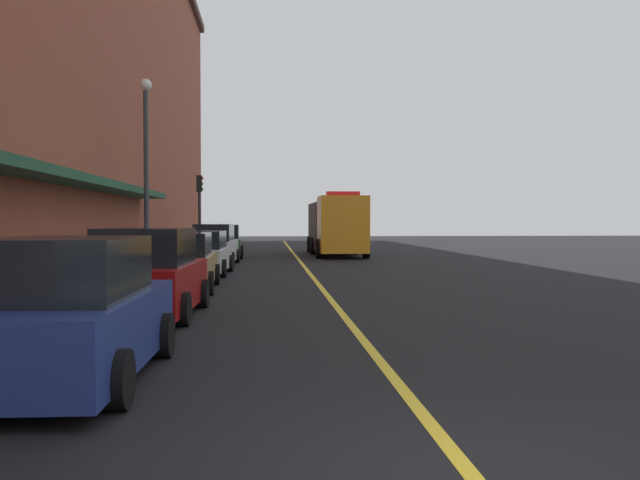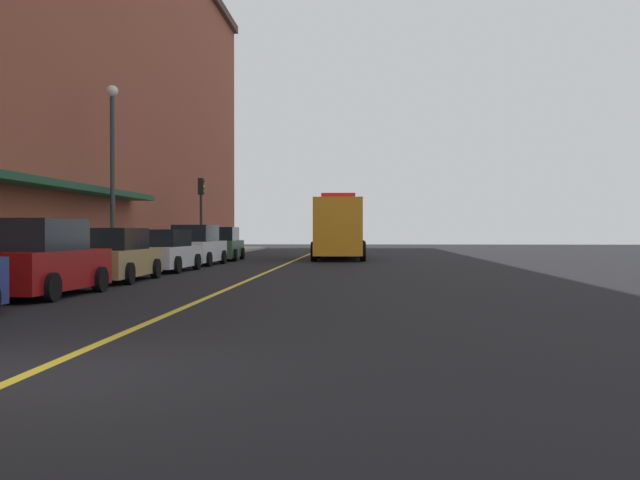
{
  "view_description": "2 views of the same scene",
  "coord_description": "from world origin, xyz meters",
  "px_view_note": "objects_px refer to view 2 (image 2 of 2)",
  "views": [
    {
      "loc": [
        -1.57,
        -4.88,
        1.97
      ],
      "look_at": [
        0.31,
        19.49,
        1.28
      ],
      "focal_mm": 38.34,
      "sensor_mm": 36.0,
      "label": 1
    },
    {
      "loc": [
        3.56,
        -7.82,
        1.52
      ],
      "look_at": [
        1.49,
        28.8,
        1.11
      ],
      "focal_mm": 42.18,
      "sensor_mm": 36.0,
      "label": 2
    }
  ],
  "objects_px": {
    "parked_car_3": "(162,252)",
    "utility_truck": "(340,229)",
    "parking_meter_0": "(66,247)",
    "street_lamp_left": "(112,156)",
    "parked_car_4": "(197,246)",
    "parking_meter_2": "(142,243)",
    "parked_car_2": "(114,256)",
    "parking_meter_1": "(172,241)",
    "traffic_light_near": "(201,202)",
    "parked_car_5": "(220,245)",
    "parked_car_1": "(38,260)"
  },
  "relations": [
    {
      "from": "parked_car_3",
      "to": "utility_truck",
      "type": "xyz_separation_m",
      "value": [
        6.33,
        13.57,
        0.91
      ]
    },
    {
      "from": "parking_meter_0",
      "to": "street_lamp_left",
      "type": "distance_m",
      "value": 6.89
    },
    {
      "from": "parked_car_4",
      "to": "parking_meter_2",
      "type": "xyz_separation_m",
      "value": [
        -1.44,
        -3.66,
        0.21
      ]
    },
    {
      "from": "parked_car_2",
      "to": "parking_meter_1",
      "type": "height_order",
      "value": "parked_car_2"
    },
    {
      "from": "street_lamp_left",
      "to": "traffic_light_near",
      "type": "distance_m",
      "value": 12.79
    },
    {
      "from": "parked_car_5",
      "to": "parking_meter_0",
      "type": "distance_m",
      "value": 17.2
    },
    {
      "from": "parked_car_1",
      "to": "parking_meter_1",
      "type": "distance_m",
      "value": 17.58
    },
    {
      "from": "parked_car_4",
      "to": "parking_meter_0",
      "type": "xyz_separation_m",
      "value": [
        -1.44,
        -11.42,
        0.21
      ]
    },
    {
      "from": "parked_car_4",
      "to": "parking_meter_1",
      "type": "height_order",
      "value": "parked_car_4"
    },
    {
      "from": "parked_car_2",
      "to": "parked_car_5",
      "type": "bearing_deg",
      "value": -1.13
    },
    {
      "from": "parked_car_2",
      "to": "parked_car_3",
      "type": "height_order",
      "value": "parked_car_2"
    },
    {
      "from": "utility_truck",
      "to": "street_lamp_left",
      "type": "height_order",
      "value": "street_lamp_left"
    },
    {
      "from": "parking_meter_1",
      "to": "parking_meter_2",
      "type": "relative_size",
      "value": 1.0
    },
    {
      "from": "street_lamp_left",
      "to": "traffic_light_near",
      "type": "xyz_separation_m",
      "value": [
        0.66,
        12.71,
        -1.24
      ]
    },
    {
      "from": "parking_meter_0",
      "to": "parking_meter_2",
      "type": "xyz_separation_m",
      "value": [
        0.0,
        7.76,
        0.0
      ]
    },
    {
      "from": "parked_car_1",
      "to": "parking_meter_0",
      "type": "xyz_separation_m",
      "value": [
        -1.34,
        4.99,
        0.21
      ]
    },
    {
      "from": "traffic_light_near",
      "to": "parked_car_4",
      "type": "bearing_deg",
      "value": -79.33
    },
    {
      "from": "parked_car_2",
      "to": "parked_car_5",
      "type": "xyz_separation_m",
      "value": [
        0.09,
        16.76,
        0.05
      ]
    },
    {
      "from": "parked_car_5",
      "to": "parked_car_4",
      "type": "bearing_deg",
      "value": 178.72
    },
    {
      "from": "parked_car_1",
      "to": "parked_car_3",
      "type": "height_order",
      "value": "parked_car_1"
    },
    {
      "from": "utility_truck",
      "to": "traffic_light_near",
      "type": "distance_m",
      "value": 7.78
    },
    {
      "from": "traffic_light_near",
      "to": "parking_meter_2",
      "type": "bearing_deg",
      "value": -90.32
    },
    {
      "from": "parked_car_4",
      "to": "parking_meter_2",
      "type": "bearing_deg",
      "value": 160.82
    },
    {
      "from": "parked_car_3",
      "to": "utility_truck",
      "type": "relative_size",
      "value": 0.48
    },
    {
      "from": "parked_car_2",
      "to": "traffic_light_near",
      "type": "xyz_separation_m",
      "value": [
        -1.28,
        18.34,
        2.39
      ]
    },
    {
      "from": "parking_meter_2",
      "to": "parking_meter_1",
      "type": "bearing_deg",
      "value": 90.0
    },
    {
      "from": "parking_meter_2",
      "to": "parked_car_2",
      "type": "bearing_deg",
      "value": -79.72
    },
    {
      "from": "street_lamp_left",
      "to": "parked_car_1",
      "type": "bearing_deg",
      "value": -79.99
    },
    {
      "from": "parking_meter_1",
      "to": "street_lamp_left",
      "type": "distance_m",
      "value": 7.37
    },
    {
      "from": "parked_car_3",
      "to": "parking_meter_0",
      "type": "distance_m",
      "value": 6.09
    },
    {
      "from": "parked_car_4",
      "to": "parked_car_3",
      "type": "bearing_deg",
      "value": -178.91
    },
    {
      "from": "parked_car_3",
      "to": "parking_meter_1",
      "type": "relative_size",
      "value": 3.42
    },
    {
      "from": "parked_car_5",
      "to": "utility_truck",
      "type": "bearing_deg",
      "value": -70.55
    },
    {
      "from": "parked_car_4",
      "to": "utility_truck",
      "type": "xyz_separation_m",
      "value": [
        6.22,
        8.08,
        0.82
      ]
    },
    {
      "from": "parked_car_2",
      "to": "street_lamp_left",
      "type": "height_order",
      "value": "street_lamp_left"
    },
    {
      "from": "utility_truck",
      "to": "parked_car_2",
      "type": "bearing_deg",
      "value": -18.79
    },
    {
      "from": "traffic_light_near",
      "to": "parking_meter_1",
      "type": "bearing_deg",
      "value": -90.57
    },
    {
      "from": "parked_car_1",
      "to": "utility_truck",
      "type": "bearing_deg",
      "value": -12.25
    },
    {
      "from": "parked_car_4",
      "to": "street_lamp_left",
      "type": "bearing_deg",
      "value": 161.63
    },
    {
      "from": "parked_car_3",
      "to": "street_lamp_left",
      "type": "bearing_deg",
      "value": 90.12
    },
    {
      "from": "parked_car_1",
      "to": "parked_car_2",
      "type": "height_order",
      "value": "parked_car_1"
    },
    {
      "from": "utility_truck",
      "to": "parking_meter_2",
      "type": "relative_size",
      "value": 7.09
    },
    {
      "from": "parked_car_3",
      "to": "parking_meter_1",
      "type": "height_order",
      "value": "parked_car_3"
    },
    {
      "from": "parking_meter_0",
      "to": "parking_meter_2",
      "type": "bearing_deg",
      "value": 90.0
    },
    {
      "from": "parked_car_3",
      "to": "street_lamp_left",
      "type": "relative_size",
      "value": 0.66
    },
    {
      "from": "parked_car_3",
      "to": "parking_meter_2",
      "type": "height_order",
      "value": "parked_car_3"
    },
    {
      "from": "parked_car_4",
      "to": "street_lamp_left",
      "type": "height_order",
      "value": "street_lamp_left"
    },
    {
      "from": "utility_truck",
      "to": "street_lamp_left",
      "type": "xyz_separation_m",
      "value": [
        -8.26,
        -13.5,
        2.74
      ]
    },
    {
      "from": "parked_car_4",
      "to": "street_lamp_left",
      "type": "xyz_separation_m",
      "value": [
        -2.04,
        -5.42,
        3.55
      ]
    },
    {
      "from": "utility_truck",
      "to": "parking_meter_0",
      "type": "bearing_deg",
      "value": -21.95
    }
  ]
}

